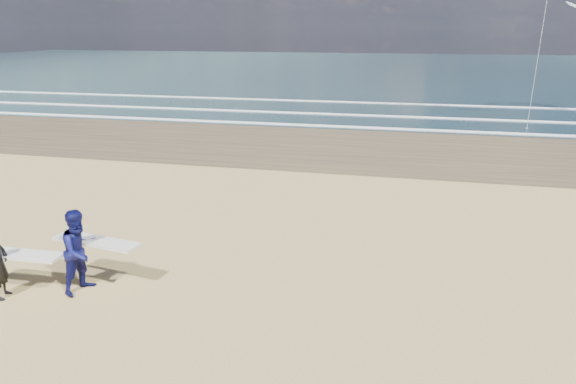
# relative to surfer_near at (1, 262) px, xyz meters

# --- Properties ---
(ocean) EXTENTS (220.00, 100.00, 0.02)m
(ocean) POSITION_rel_surfer_near_xyz_m (20.96, 71.95, -0.84)
(ocean) COLOR #162A32
(ocean) RESTS_ON ground
(surfer_near) EXTENTS (2.22, 0.99, 1.65)m
(surfer_near) POSITION_rel_surfer_near_xyz_m (0.00, 0.00, 0.00)
(surfer_near) COLOR black
(surfer_near) RESTS_ON ground
(surfer_far) EXTENTS (2.25, 1.35, 2.00)m
(surfer_far) POSITION_rel_surfer_near_xyz_m (1.60, 0.68, 0.16)
(surfer_far) COLOR #0D0F4B
(surfer_far) RESTS_ON ground
(kite_1) EXTENTS (6.14, 4.78, 10.97)m
(kite_1) POSITION_rel_surfer_near_xyz_m (16.65, 27.17, 5.34)
(kite_1) COLOR slate
(kite_1) RESTS_ON ground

